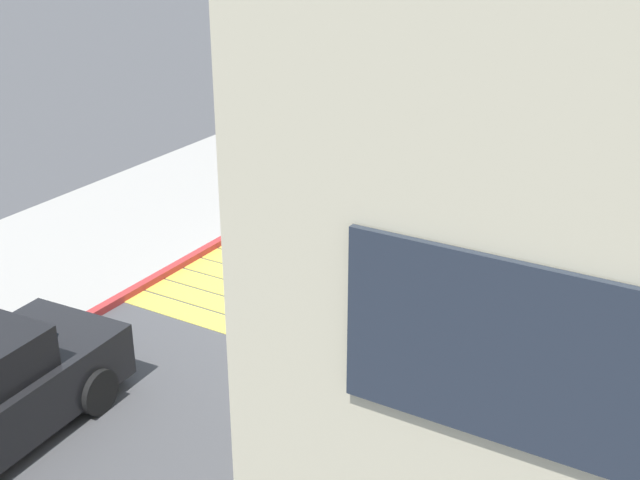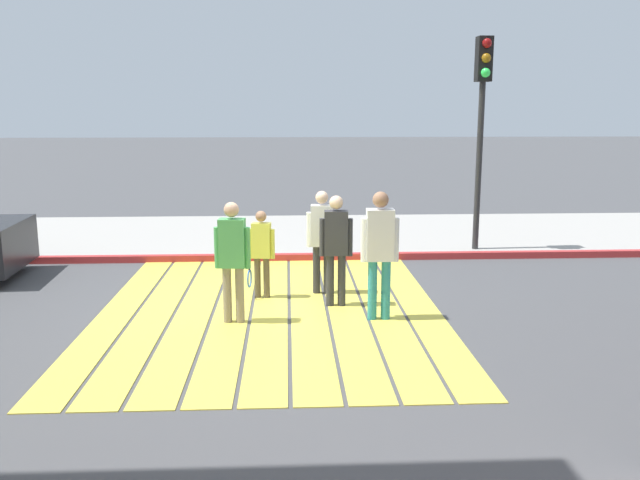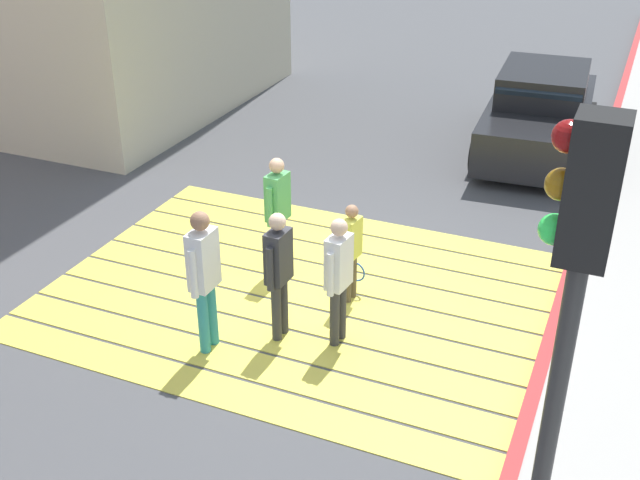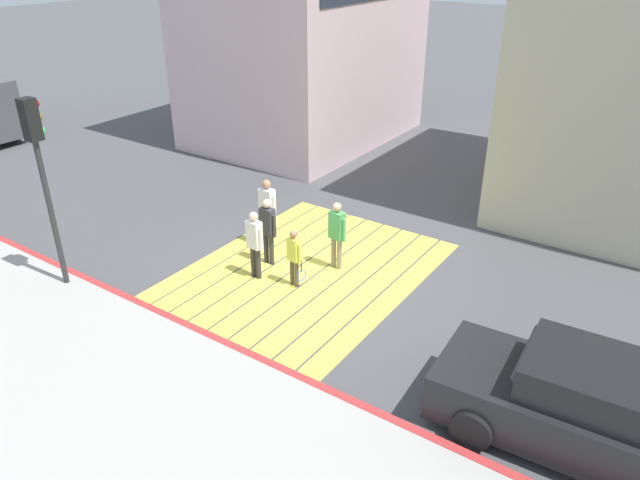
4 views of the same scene
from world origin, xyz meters
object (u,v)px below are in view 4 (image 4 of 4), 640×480
object	(u,v)px
pedestrian_adult_trailing	(255,240)
pedestrian_adult_side	(268,227)
car_parked_near_curb	(582,407)
pedestrian_teen_behind	(337,231)
pedestrian_adult_lead	(267,208)
pedestrian_child_with_racket	(294,255)
traffic_light_corner	(40,157)

from	to	relation	value
pedestrian_adult_trailing	pedestrian_adult_side	bearing A→B (deg)	14.11
car_parked_near_curb	pedestrian_adult_side	xyz separation A→B (m)	(1.80, 7.46, 0.23)
pedestrian_teen_behind	pedestrian_adult_side	bearing A→B (deg)	116.24
pedestrian_adult_lead	pedestrian_adult_side	world-z (taller)	pedestrian_adult_lead
pedestrian_teen_behind	pedestrian_child_with_racket	distance (m)	1.26
pedestrian_adult_trailing	pedestrian_adult_side	distance (m)	0.71
traffic_light_corner	pedestrian_child_with_racket	world-z (taller)	traffic_light_corner
traffic_light_corner	pedestrian_adult_trailing	xyz separation A→B (m)	(2.69, -3.24, -2.08)
traffic_light_corner	pedestrian_adult_lead	size ratio (longest dim) A/B	2.36
pedestrian_adult_side	pedestrian_teen_behind	size ratio (longest dim) A/B	0.99
traffic_light_corner	pedestrian_adult_trailing	world-z (taller)	traffic_light_corner
pedestrian_adult_trailing	pedestrian_child_with_racket	world-z (taller)	pedestrian_adult_trailing
pedestrian_adult_lead	car_parked_near_curb	bearing A→B (deg)	-107.11
car_parked_near_curb	pedestrian_adult_trailing	xyz separation A→B (m)	(1.11, 7.29, 0.22)
pedestrian_teen_behind	car_parked_near_curb	bearing A→B (deg)	-112.67
car_parked_near_curb	pedestrian_adult_trailing	size ratio (longest dim) A/B	2.68
pedestrian_adult_lead	pedestrian_teen_behind	size ratio (longest dim) A/B	1.07
traffic_light_corner	pedestrian_adult_side	world-z (taller)	traffic_light_corner
pedestrian_adult_trailing	pedestrian_teen_behind	world-z (taller)	pedestrian_teen_behind
traffic_light_corner	pedestrian_adult_trailing	size ratio (longest dim) A/B	2.58
car_parked_near_curb	pedestrian_child_with_racket	size ratio (longest dim) A/B	3.21
pedestrian_adult_side	pedestrian_teen_behind	xyz separation A→B (m)	(0.72, -1.45, 0.01)
traffic_light_corner	pedestrian_child_with_racket	distance (m)	5.57
pedestrian_adult_side	traffic_light_corner	bearing A→B (deg)	137.76
traffic_light_corner	pedestrian_adult_trailing	bearing A→B (deg)	-50.25
pedestrian_adult_trailing	pedestrian_adult_side	size ratio (longest dim) A/B	0.99
traffic_light_corner	pedestrian_teen_behind	xyz separation A→B (m)	(4.09, -4.52, -2.06)
pedestrian_adult_trailing	pedestrian_adult_lead	bearing A→B (deg)	28.04
pedestrian_adult_side	pedestrian_adult_lead	bearing A→B (deg)	39.32
traffic_light_corner	pedestrian_child_with_racket	size ratio (longest dim) A/B	3.09
pedestrian_adult_side	car_parked_near_curb	bearing A→B (deg)	-103.52
car_parked_near_curb	traffic_light_corner	xyz separation A→B (m)	(-1.58, 10.53, 2.30)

